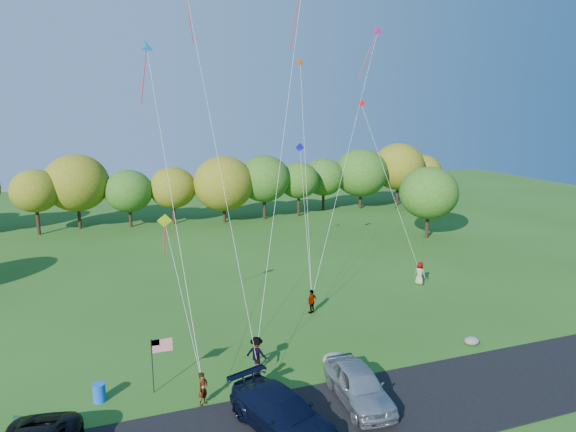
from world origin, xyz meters
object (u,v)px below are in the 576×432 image
at_px(minivan_silver, 359,385).
at_px(park_bench, 35,426).
at_px(flyer_d, 312,301).
at_px(flyer_c, 257,354).
at_px(flyer_a, 203,389).
at_px(flyer_e, 420,273).
at_px(trash_barrel, 99,393).
at_px(flyer_b, 259,374).
at_px(minivan_navy, 282,413).

relative_size(minivan_silver, park_bench, 2.86).
height_order(flyer_d, park_bench, flyer_d).
bearing_deg(flyer_c, flyer_a, 74.17).
relative_size(flyer_c, flyer_e, 1.03).
bearing_deg(park_bench, flyer_d, 52.66).
distance_m(minivan_silver, park_bench, 13.97).
bearing_deg(trash_barrel, flyer_c, 2.43).
bearing_deg(flyer_b, flyer_d, 55.01).
distance_m(minivan_silver, flyer_e, 17.54).
relative_size(minivan_navy, flyer_b, 3.71).
distance_m(minivan_navy, flyer_d, 12.90).
height_order(flyer_c, flyer_d, flyer_c).
bearing_deg(minivan_navy, park_bench, 143.61).
relative_size(flyer_a, park_bench, 0.93).
relative_size(flyer_b, flyer_c, 0.84).
bearing_deg(flyer_a, minivan_silver, -59.76).
height_order(flyer_b, flyer_e, flyer_e).
bearing_deg(flyer_d, flyer_e, 165.22).
bearing_deg(park_bench, flyer_a, 24.95).
xyz_separation_m(minivan_silver, trash_barrel, (-11.28, 4.15, -0.47)).
relative_size(minivan_silver, flyer_e, 2.77).
height_order(minivan_navy, park_bench, minivan_navy).
height_order(minivan_silver, flyer_e, flyer_e).
bearing_deg(minivan_silver, flyer_c, 131.91).
xyz_separation_m(minivan_navy, minivan_silver, (4.04, 0.91, 0.02)).
height_order(minivan_silver, park_bench, minivan_silver).
height_order(flyer_a, flyer_d, flyer_d).
relative_size(minivan_navy, flyer_e, 3.19).
height_order(flyer_b, flyer_c, flyer_c).
bearing_deg(minivan_navy, minivan_silver, -5.80).
relative_size(minivan_silver, flyer_a, 3.07).
bearing_deg(flyer_d, trash_barrel, -2.65).
distance_m(flyer_e, park_bench, 27.81).
height_order(minivan_navy, trash_barrel, minivan_navy).
bearing_deg(flyer_b, park_bench, -175.03).
xyz_separation_m(minivan_silver, park_bench, (-13.78, 2.23, -0.38)).
distance_m(flyer_b, park_bench, 9.78).
distance_m(flyer_a, flyer_e, 21.52).
distance_m(minivan_navy, minivan_silver, 4.15).
xyz_separation_m(flyer_b, flyer_e, (15.91, 10.22, 0.12)).
height_order(minivan_silver, flyer_a, minivan_silver).
relative_size(flyer_c, park_bench, 1.06).
xyz_separation_m(flyer_a, flyer_c, (3.21, 2.24, 0.11)).
relative_size(flyer_a, flyer_d, 0.99).
bearing_deg(flyer_d, minivan_navy, 33.96).
height_order(flyer_d, trash_barrel, flyer_d).
bearing_deg(flyer_b, flyer_c, 78.93).
height_order(flyer_c, flyer_e, flyer_c).
xyz_separation_m(minivan_silver, flyer_c, (-3.58, 4.47, 0.01)).
relative_size(flyer_d, flyer_e, 0.91).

